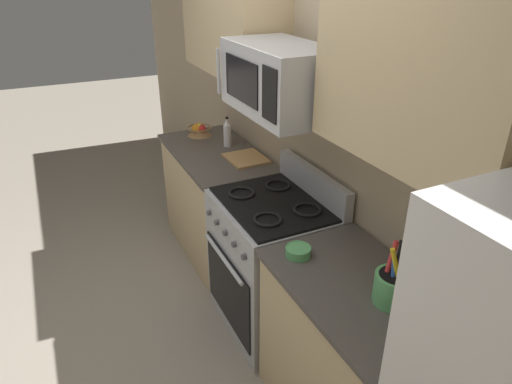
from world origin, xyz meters
The scene contains 14 objects.
ground_plane centered at (0.00, 0.00, 0.00)m, with size 16.00×16.00×0.00m, color gray.
wall_back centered at (0.00, 1.07, 1.30)m, with size 8.00×0.10×2.60m, color tan.
counter_left centered at (-0.97, 0.68, 0.46)m, with size 1.17×0.62×0.91m.
range_oven centered at (0.00, 0.69, 0.47)m, with size 0.76×0.66×1.09m.
counter_right centered at (0.89, 0.68, 0.46)m, with size 1.00×0.62×0.91m.
microwave centered at (0.00, 0.71, 1.67)m, with size 0.73×0.44×0.37m.
upper_cabinets_left centered at (-0.98, 0.85, 1.87)m, with size 1.16×0.34×0.73m.
upper_cabinets_right centered at (0.90, 0.85, 1.87)m, with size 0.99×0.34×0.73m.
utensil_crock centered at (1.01, 0.74, 0.99)m, with size 0.17×0.17×0.32m.
fruit_basket centered at (-1.38, 0.70, 0.96)m, with size 0.21×0.21×0.11m.
apple_loose centered at (-1.48, 0.73, 0.95)m, with size 0.08×0.08×0.08m, color red.
cutting_board centered at (-0.72, 0.83, 0.92)m, with size 0.31×0.27×0.02m, color tan.
bottle_vinegar centered at (-1.04, 0.82, 1.02)m, with size 0.06×0.06×0.24m.
prep_bowl centered at (0.54, 0.55, 0.94)m, with size 0.13×0.13×0.05m.
Camera 1 is at (2.17, -0.47, 2.23)m, focal length 32.12 mm.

